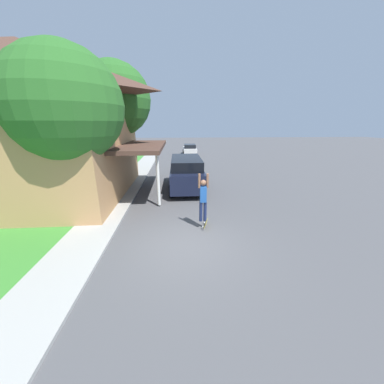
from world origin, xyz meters
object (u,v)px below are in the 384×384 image
at_px(lawn_tree_far, 114,100).
at_px(car_down_street, 190,150).
at_px(suv_parked, 186,172).
at_px(lawn_tree_near, 65,106).
at_px(skateboarder, 203,197).
at_px(skateboard, 206,223).

xyz_separation_m(lawn_tree_far, car_down_street, (5.90, 13.55, -4.97)).
distance_m(suv_parked, car_down_street, 16.07).
relative_size(lawn_tree_near, skateboarder, 3.52).
xyz_separation_m(skateboarder, skateboard, (0.13, 0.05, -1.16)).
xyz_separation_m(suv_parked, skateboard, (0.56, -5.58, -0.91)).
xyz_separation_m(lawn_tree_near, skateboard, (5.47, -1.35, -4.60)).
distance_m(lawn_tree_near, suv_parked, 7.46).
bearing_deg(car_down_street, skateboarder, -91.93).
xyz_separation_m(lawn_tree_near, suv_parked, (4.91, 4.23, -3.69)).
distance_m(lawn_tree_near, car_down_street, 21.54).
relative_size(skateboarder, skateboard, 2.55).
height_order(lawn_tree_far, car_down_street, lawn_tree_far).
bearing_deg(skateboarder, suv_parked, 94.35).
distance_m(lawn_tree_near, lawn_tree_far, 6.77).
bearing_deg(lawn_tree_far, lawn_tree_near, -91.44).
distance_m(lawn_tree_far, skateboard, 11.09).
height_order(lawn_tree_far, skateboarder, lawn_tree_far).
bearing_deg(suv_parked, skateboard, -84.30).
bearing_deg(lawn_tree_far, suv_parked, -27.56).
xyz_separation_m(car_down_street, skateboard, (-0.60, -21.61, -0.50)).
height_order(lawn_tree_far, skateboard, lawn_tree_far).
bearing_deg(car_down_street, suv_parked, -94.14).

